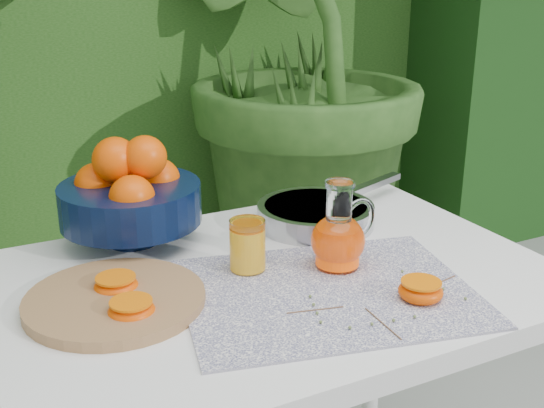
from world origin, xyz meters
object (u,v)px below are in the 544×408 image
juice_pitcher (339,238)px  saute_pan (317,213)px  cutting_board (115,300)px  fruit_bowl (130,194)px  white_table (277,313)px

juice_pitcher → saute_pan: (0.08, 0.21, -0.04)m
cutting_board → fruit_bowl: 0.29m
white_table → fruit_bowl: size_ratio=3.01×
fruit_bowl → saute_pan: bearing=-12.9°
cutting_board → fruit_bowl: bearing=67.8°
fruit_bowl → saute_pan: fruit_bowl is taller
white_table → juice_pitcher: (0.11, -0.03, 0.14)m
saute_pan → white_table: bearing=-136.4°
fruit_bowl → juice_pitcher: 0.43m
fruit_bowl → juice_pitcher: size_ratio=2.00×
cutting_board → juice_pitcher: 0.41m
white_table → fruit_bowl: fruit_bowl is taller
white_table → saute_pan: saute_pan is taller
juice_pitcher → white_table: bearing=165.7°
fruit_bowl → juice_pitcher: (0.31, -0.30, -0.04)m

